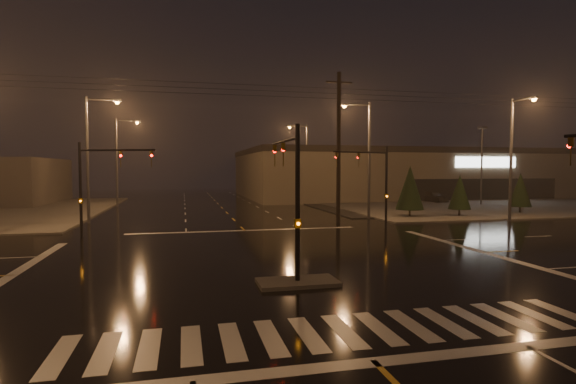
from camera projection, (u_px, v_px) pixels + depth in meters
name	position (u px, v px, depth m)	size (l,w,h in m)	color
ground	(276.00, 263.00, 20.76)	(140.00, 140.00, 0.00)	black
sidewalk_ne	(460.00, 202.00, 56.75)	(36.00, 36.00, 0.12)	#44423D
median_island	(298.00, 282.00, 16.87)	(3.00, 1.60, 0.15)	#44423D
crosswalk	(344.00, 331.00, 12.01)	(15.00, 2.60, 0.01)	beige
stop_bar_near	(375.00, 362.00, 10.07)	(16.00, 0.50, 0.01)	beige
stop_bar_far	(245.00, 230.00, 31.46)	(16.00, 0.50, 0.01)	beige
parking_lot	(506.00, 203.00, 55.94)	(50.00, 24.00, 0.08)	black
retail_building	(429.00, 172.00, 73.23)	(60.20, 28.30, 7.20)	#6C5F4D
signal_mast_median	(292.00, 184.00, 17.58)	(0.25, 4.59, 6.00)	black
signal_mast_ne	(376.00, 176.00, 32.58)	(4.84, 1.86, 6.00)	black
signal_mast_nw	(96.00, 177.00, 28.26)	(4.84, 1.86, 6.00)	black
streetlight_1	(91.00, 150.00, 35.42)	(2.77, 0.32, 10.00)	#38383A
streetlight_2	(119.00, 156.00, 50.98)	(2.77, 0.32, 10.00)	#38383A
streetlight_3	(366.00, 152.00, 38.56)	(2.77, 0.32, 10.00)	#38383A
streetlight_4	(305.00, 157.00, 58.01)	(2.77, 0.32, 10.00)	#38383A
streetlight_6	(514.00, 151.00, 36.33)	(0.32, 2.77, 10.00)	#38383A
utility_pole_1	(339.00, 146.00, 35.87)	(2.20, 0.32, 12.00)	black
conifer_0	(410.00, 188.00, 39.96)	(2.49, 2.49, 4.60)	black
conifer_1	(460.00, 192.00, 40.28)	(1.98, 1.98, 3.79)	black
conifer_2	(520.00, 190.00, 43.08)	(2.08, 2.08, 3.95)	black
car_parked	(434.00, 197.00, 57.20)	(1.74, 4.32, 1.47)	black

